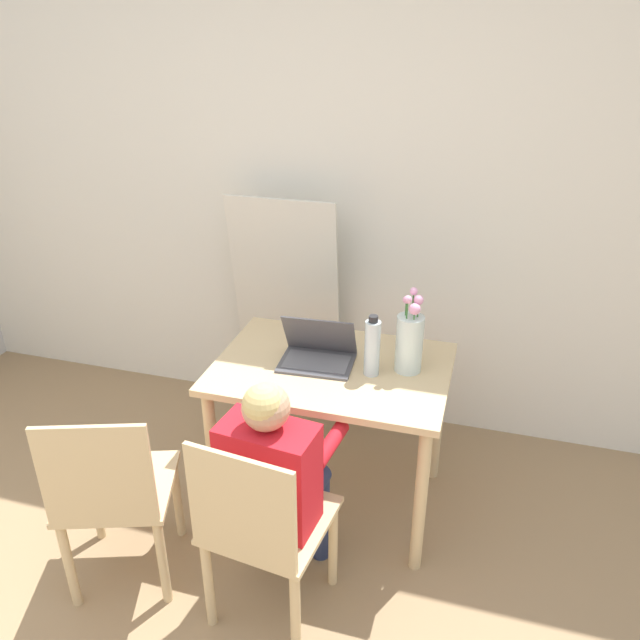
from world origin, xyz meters
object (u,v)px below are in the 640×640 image
(chair_spare, at_px, (114,495))
(laptop, at_px, (318,351))
(chair_occupied, at_px, (262,528))
(person_seated, at_px, (276,469))
(flower_vase, at_px, (410,340))
(water_bottle, at_px, (372,347))

(chair_spare, height_order, laptop, laptop)
(chair_occupied, relative_size, person_seated, 0.85)
(chair_occupied, xyz_separation_m, laptop, (-0.00, 0.69, 0.33))
(chair_occupied, xyz_separation_m, person_seated, (0.01, 0.12, 0.17))
(chair_spare, height_order, flower_vase, flower_vase)
(chair_occupied, distance_m, laptop, 0.77)
(chair_spare, height_order, person_seated, person_seated)
(person_seated, relative_size, water_bottle, 3.75)
(chair_occupied, height_order, water_bottle, water_bottle)
(laptop, xyz_separation_m, flower_vase, (0.37, 0.04, 0.09))
(person_seated, bearing_deg, laptop, -81.60)
(person_seated, bearing_deg, chair_spare, 17.58)
(chair_occupied, distance_m, flower_vase, 0.92)
(laptop, distance_m, water_bottle, 0.25)
(person_seated, xyz_separation_m, laptop, (-0.02, 0.58, 0.16))
(flower_vase, bearing_deg, water_bottle, -151.97)
(laptop, bearing_deg, water_bottle, -12.30)
(flower_vase, relative_size, water_bottle, 1.37)
(chair_spare, bearing_deg, water_bottle, -160.22)
(person_seated, distance_m, laptop, 0.60)
(person_seated, distance_m, water_bottle, 0.63)
(flower_vase, bearing_deg, chair_spare, -142.61)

